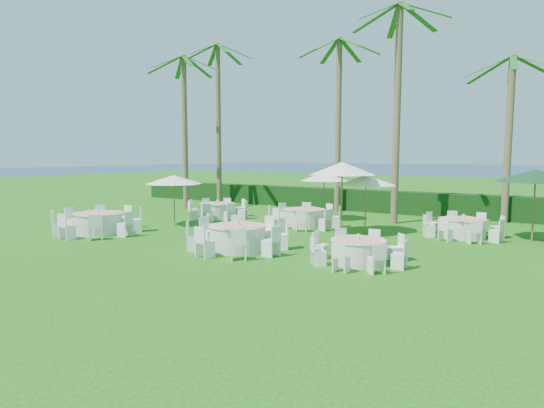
{
  "coord_description": "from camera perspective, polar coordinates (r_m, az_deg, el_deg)",
  "views": [
    {
      "loc": [
        9.16,
        -12.29,
        3.12
      ],
      "look_at": [
        -0.07,
        2.04,
        1.3
      ],
      "focal_mm": 30.0,
      "sensor_mm": 36.0,
      "label": 1
    }
  ],
  "objects": [
    {
      "name": "ground",
      "position": [
        15.64,
        -3.86,
        -5.42
      ],
      "size": [
        120.0,
        120.0,
        0.0
      ],
      "primitive_type": "plane",
      "color": "#124F0D",
      "rests_on": "ground"
    },
    {
      "name": "hedge",
      "position": [
        26.08,
        12.05,
        0.41
      ],
      "size": [
        34.0,
        1.0,
        1.2
      ],
      "primitive_type": "cube",
      "color": "black",
      "rests_on": "ground"
    },
    {
      "name": "ocean",
      "position": [
        114.7,
        28.24,
        3.8
      ],
      "size": [
        260.0,
        260.0,
        0.0
      ],
      "primitive_type": "plane",
      "color": "#07124C",
      "rests_on": "ground"
    },
    {
      "name": "banquet_table_a",
      "position": [
        19.53,
        -20.99,
        -2.18
      ],
      "size": [
        3.39,
        3.39,
        1.01
      ],
      "color": "beige",
      "rests_on": "ground"
    },
    {
      "name": "banquet_table_b",
      "position": [
        15.1,
        -4.32,
        -4.14
      ],
      "size": [
        3.36,
        3.36,
        1.0
      ],
      "color": "beige",
      "rests_on": "ground"
    },
    {
      "name": "banquet_table_c",
      "position": [
        13.48,
        10.74,
        -5.77
      ],
      "size": [
        2.79,
        2.79,
        0.86
      ],
      "color": "beige",
      "rests_on": "ground"
    },
    {
      "name": "banquet_table_d",
      "position": [
        22.95,
        -6.83,
        -0.76
      ],
      "size": [
        2.97,
        2.97,
        0.92
      ],
      "color": "beige",
      "rests_on": "ground"
    },
    {
      "name": "banquet_table_e",
      "position": [
        20.08,
        4.03,
        -1.65
      ],
      "size": [
        3.09,
        3.09,
        0.96
      ],
      "color": "beige",
      "rests_on": "ground"
    },
    {
      "name": "banquet_table_f",
      "position": [
        18.83,
        22.85,
        -2.73
      ],
      "size": [
        2.9,
        2.9,
        0.9
      ],
      "color": "beige",
      "rests_on": "ground"
    },
    {
      "name": "umbrella_a",
      "position": [
        20.62,
        -12.23,
        3.01
      ],
      "size": [
        2.5,
        2.5,
        2.26
      ],
      "color": "brown",
      "rests_on": "ground"
    },
    {
      "name": "umbrella_b",
      "position": [
        17.95,
        8.79,
        4.42
      ],
      "size": [
        2.71,
        2.71,
        2.87
      ],
      "color": "brown",
      "rests_on": "ground"
    },
    {
      "name": "umbrella_c",
      "position": [
        22.19,
        6.55,
        3.44
      ],
      "size": [
        2.41,
        2.41,
        2.31
      ],
      "color": "brown",
      "rests_on": "ground"
    },
    {
      "name": "umbrella_d",
      "position": [
        18.68,
        11.71,
        2.95
      ],
      "size": [
        2.48,
        2.48,
        2.34
      ],
      "color": "brown",
      "rests_on": "ground"
    },
    {
      "name": "umbrella_green",
      "position": [
        18.92,
        30.18,
        3.09
      ],
      "size": [
        2.77,
        2.77,
        2.63
      ],
      "color": "brown",
      "rests_on": "ground"
    },
    {
      "name": "palm_a",
      "position": [
        29.8,
        -6.74,
        10.73
      ],
      "size": [
        4.12,
        4.4,
        10.16
      ],
      "color": "brown",
      "rests_on": "ground"
    },
    {
      "name": "palm_b",
      "position": [
        25.77,
        8.33,
        10.69
      ],
      "size": [
        4.17,
        4.4,
        9.5
      ],
      "color": "brown",
      "rests_on": "ground"
    },
    {
      "name": "palm_c",
      "position": [
        21.67,
        15.44,
        11.88
      ],
      "size": [
        4.4,
        3.96,
        9.83
      ],
      "color": "brown",
      "rests_on": "ground"
    },
    {
      "name": "palm_d",
      "position": [
        23.72,
        27.59,
        8.14
      ],
      "size": [
        4.16,
        4.4,
        7.62
      ],
      "color": "brown",
      "rests_on": "ground"
    },
    {
      "name": "palm_f",
      "position": [
        27.39,
        -10.9,
        9.69
      ],
      "size": [
        4.12,
        4.4,
        8.87
      ],
      "color": "brown",
      "rests_on": "ground"
    }
  ]
}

